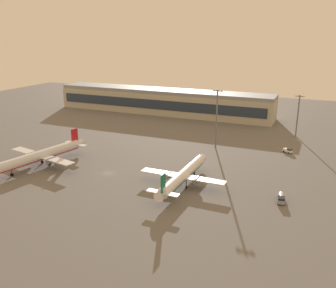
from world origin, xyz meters
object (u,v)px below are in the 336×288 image
at_px(airplane_terminal_side, 40,156).
at_px(apron_light_east, 217,115).
at_px(apron_light_central, 298,113).
at_px(fuel_truck, 281,198).
at_px(cargo_loader, 288,150).
at_px(airplane_far_stand, 183,175).

distance_m(airplane_terminal_side, apron_light_east, 81.24).
relative_size(airplane_terminal_side, apron_light_central, 2.09).
bearing_deg(apron_light_east, apron_light_central, 46.99).
relative_size(apron_light_east, apron_light_central, 1.27).
bearing_deg(fuel_truck, cargo_loader, -93.50).
bearing_deg(apron_light_east, airplane_terminal_side, -137.99).
relative_size(fuel_truck, apron_light_east, 0.23).
bearing_deg(cargo_loader, apron_light_central, -148.84).
relative_size(airplane_far_stand, fuel_truck, 6.36).
relative_size(airplane_far_stand, cargo_loader, 9.12).
xyz_separation_m(airplane_far_stand, fuel_truck, (34.64, 0.37, -2.66)).
xyz_separation_m(airplane_far_stand, apron_light_central, (32.11, 85.82, 8.91)).
xyz_separation_m(airplane_terminal_side, cargo_loader, (92.98, 59.11, -3.36)).
height_order(cargo_loader, apron_light_east, apron_light_east).
height_order(airplane_terminal_side, apron_light_east, apron_light_east).
bearing_deg(apron_light_central, apron_light_east, -133.01).
distance_m(airplane_terminal_side, fuel_truck, 96.57).
distance_m(apron_light_east, apron_light_central, 50.09).
xyz_separation_m(airplane_terminal_side, airplane_far_stand, (61.75, 4.56, -0.51)).
height_order(airplane_far_stand, apron_light_central, apron_light_central).
xyz_separation_m(cargo_loader, apron_light_east, (-33.22, -5.29, 14.83)).
height_order(airplane_terminal_side, fuel_truck, airplane_terminal_side).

